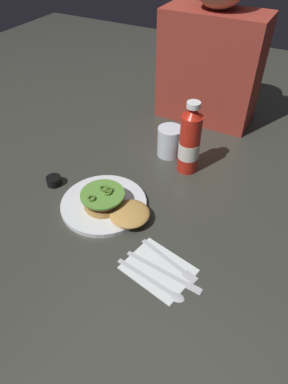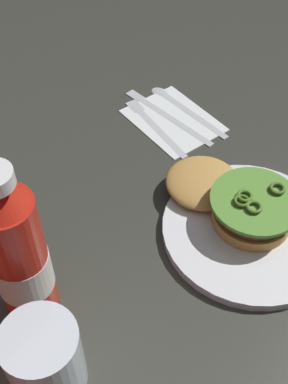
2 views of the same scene
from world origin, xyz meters
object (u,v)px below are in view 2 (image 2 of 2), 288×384
object	(u,v)px
fork_utensil	(151,121)
dinner_plate	(249,230)
butter_knife	(163,112)
ketchup_bottle	(18,256)
water_glass	(45,359)
burger_sandwich	(234,199)
spoon_utensil	(178,103)
napkin	(173,120)

from	to	relation	value
fork_utensil	dinner_plate	bearing A→B (deg)	160.67
dinner_plate	butter_knife	xyz separation A→B (m)	(0.27, -0.13, -0.00)
ketchup_bottle	water_glass	world-z (taller)	ketchup_bottle
ketchup_bottle	fork_utensil	size ratio (longest dim) A/B	1.38
dinner_plate	burger_sandwich	xyz separation A→B (m)	(0.04, -0.01, 0.03)
spoon_utensil	butter_knife	world-z (taller)	same
ketchup_bottle	butter_knife	bearing A→B (deg)	-73.48
burger_sandwich	napkin	xyz separation A→B (m)	(0.20, -0.11, -0.03)
burger_sandwich	spoon_utensil	xyz separation A→B (m)	(0.22, -0.15, -0.03)
napkin	ketchup_bottle	bearing A→B (deg)	103.14
butter_knife	fork_utensil	size ratio (longest dim) A/B	1.19
dinner_plate	napkin	distance (m)	0.27
burger_sandwich	butter_knife	bearing A→B (deg)	-26.81
burger_sandwich	water_glass	xyz separation A→B (m)	(0.02, 0.34, 0.02)
dinner_plate	spoon_utensil	bearing A→B (deg)	-32.33
napkin	dinner_plate	bearing A→B (deg)	152.61
spoon_utensil	napkin	bearing A→B (deg)	117.49
ketchup_bottle	butter_knife	xyz separation A→B (m)	(0.12, -0.41, -0.10)
water_glass	fork_utensil	bearing A→B (deg)	-63.68
burger_sandwich	spoon_utensil	distance (m)	0.27
butter_knife	spoon_utensil	bearing A→B (deg)	-97.15
water_glass	napkin	distance (m)	0.49
water_glass	butter_knife	distance (m)	0.50
dinner_plate	spoon_utensil	distance (m)	0.31
burger_sandwich	ketchup_bottle	world-z (taller)	ketchup_bottle
spoon_utensil	dinner_plate	bearing A→B (deg)	147.67
dinner_plate	ketchup_bottle	distance (m)	0.33
spoon_utensil	ketchup_bottle	bearing A→B (deg)	104.57
water_glass	napkin	size ratio (longest dim) A/B	0.64
napkin	spoon_utensil	bearing A→B (deg)	-62.51
napkin	butter_knife	size ratio (longest dim) A/B	0.77
spoon_utensil	water_glass	bearing A→B (deg)	112.51
napkin	spoon_utensil	world-z (taller)	spoon_utensil
butter_knife	fork_utensil	distance (m)	0.03
burger_sandwich	water_glass	size ratio (longest dim) A/B	2.04
napkin	butter_knife	bearing A→B (deg)	-5.24
ketchup_bottle	dinner_plate	bearing A→B (deg)	-117.65
dinner_plate	butter_knife	size ratio (longest dim) A/B	1.21
ketchup_bottle	water_glass	xyz separation A→B (m)	(-0.09, 0.05, -0.06)
dinner_plate	water_glass	distance (m)	0.34
spoon_utensil	butter_knife	xyz separation A→B (m)	(0.00, 0.04, 0.00)
burger_sandwich	spoon_utensil	world-z (taller)	burger_sandwich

